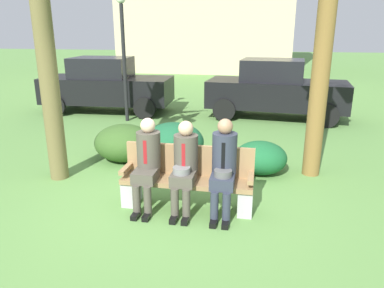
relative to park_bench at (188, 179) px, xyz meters
The scene contains 11 objects.
ground_plane 0.53m from the park_bench, 160.19° to the left, with size 80.00×80.00×0.00m, color #5C8D44.
park_bench is the anchor object (origin of this frame).
seated_man_left 0.65m from the park_bench, 167.43° to the right, with size 0.34×0.72×1.31m.
seated_man_middle 0.33m from the park_bench, 96.84° to the right, with size 0.34×0.72×1.30m.
seated_man_right 0.63m from the park_bench, 13.52° to the right, with size 0.34×0.72×1.35m.
shrub_near_bench 1.84m from the park_bench, 55.83° to the left, with size 0.94×0.86×0.58m, color #195B2F.
shrub_mid_lawn 2.04m from the park_bench, 109.10° to the left, with size 1.19×1.10×0.75m, color #1A5431.
shrub_far_lawn 2.35m from the park_bench, 133.42° to the left, with size 1.15×1.06×0.72m, color #355723.
parked_car_near 6.95m from the park_bench, 122.48° to the left, with size 3.97×1.85×1.68m.
parked_car_far 6.16m from the park_bench, 77.07° to the left, with size 4.02×1.99×1.68m.
street_lamp 5.81m from the park_bench, 119.32° to the left, with size 0.24×0.24×3.36m.
Camera 1 is at (1.28, -4.90, 2.49)m, focal length 34.30 mm.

